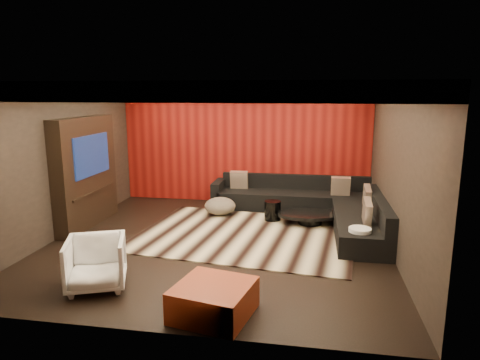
% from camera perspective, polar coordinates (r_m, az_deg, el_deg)
% --- Properties ---
extents(floor, '(6.00, 6.00, 0.02)m').
position_cam_1_polar(floor, '(7.85, -2.93, -8.41)').
color(floor, black).
rests_on(floor, ground).
extents(ceiling, '(6.00, 6.00, 0.02)m').
position_cam_1_polar(ceiling, '(7.37, -3.16, 12.64)').
color(ceiling, silver).
rests_on(ceiling, ground).
extents(wall_back, '(6.00, 0.02, 2.80)m').
position_cam_1_polar(wall_back, '(10.41, 0.61, 4.62)').
color(wall_back, black).
rests_on(wall_back, ground).
extents(wall_left, '(0.02, 6.00, 2.80)m').
position_cam_1_polar(wall_left, '(8.65, -22.89, 2.22)').
color(wall_left, black).
rests_on(wall_left, ground).
extents(wall_right, '(0.02, 6.00, 2.80)m').
position_cam_1_polar(wall_right, '(7.43, 20.23, 0.99)').
color(wall_right, black).
rests_on(wall_right, ground).
extents(red_feature_wall, '(5.98, 0.05, 2.78)m').
position_cam_1_polar(red_feature_wall, '(10.37, 0.57, 4.59)').
color(red_feature_wall, '#6B0C0A').
rests_on(red_feature_wall, ground).
extents(soffit_back, '(6.00, 0.60, 0.22)m').
position_cam_1_polar(soffit_back, '(10.02, 0.34, 11.74)').
color(soffit_back, silver).
rests_on(soffit_back, ground).
extents(soffit_front, '(6.00, 0.60, 0.22)m').
position_cam_1_polar(soffit_front, '(4.78, -10.49, 11.49)').
color(soffit_front, silver).
rests_on(soffit_front, ground).
extents(soffit_left, '(0.60, 4.80, 0.22)m').
position_cam_1_polar(soffit_left, '(8.39, -21.79, 10.91)').
color(soffit_left, silver).
rests_on(soffit_left, ground).
extents(soffit_right, '(0.60, 4.80, 0.22)m').
position_cam_1_polar(soffit_right, '(7.27, 18.52, 11.12)').
color(soffit_right, silver).
rests_on(soffit_right, ground).
extents(cove_back, '(4.80, 0.08, 0.04)m').
position_cam_1_polar(cove_back, '(9.69, 0.00, 11.20)').
color(cove_back, '#FFD899').
rests_on(cove_back, ground).
extents(cove_front, '(4.80, 0.08, 0.04)m').
position_cam_1_polar(cove_front, '(5.10, -9.12, 10.53)').
color(cove_front, '#FFD899').
rests_on(cove_front, ground).
extents(cove_left, '(0.08, 4.80, 0.04)m').
position_cam_1_polar(cove_left, '(8.22, -19.68, 10.43)').
color(cove_left, '#FFD899').
rests_on(cove_left, ground).
extents(cove_right, '(0.08, 4.80, 0.04)m').
position_cam_1_polar(cove_right, '(7.23, 15.76, 10.57)').
color(cove_right, '#FFD899').
rests_on(cove_right, ground).
extents(tv_surround, '(0.30, 2.00, 2.20)m').
position_cam_1_polar(tv_surround, '(9.13, -19.89, 0.99)').
color(tv_surround, black).
rests_on(tv_surround, ground).
extents(tv_screen, '(0.04, 1.30, 0.80)m').
position_cam_1_polar(tv_screen, '(8.99, -19.16, 3.15)').
color(tv_screen, black).
rests_on(tv_screen, ground).
extents(tv_shelf, '(0.04, 1.60, 0.04)m').
position_cam_1_polar(tv_shelf, '(9.13, -18.85, -1.51)').
color(tv_shelf, black).
rests_on(tv_shelf, ground).
extents(rug, '(4.32, 3.45, 0.02)m').
position_cam_1_polar(rug, '(8.21, 0.87, -7.33)').
color(rug, beige).
rests_on(rug, floor).
extents(coffee_table, '(1.53, 1.53, 0.22)m').
position_cam_1_polar(coffee_table, '(8.95, 9.30, -5.05)').
color(coffee_table, black).
rests_on(coffee_table, rug).
extents(drum_stool, '(0.46, 0.46, 0.41)m').
position_cam_1_polar(drum_stool, '(9.07, 4.38, -4.07)').
color(drum_stool, black).
rests_on(drum_stool, rug).
extents(striped_pouf, '(0.87, 0.87, 0.38)m').
position_cam_1_polar(striped_pouf, '(9.46, -2.68, -3.49)').
color(striped_pouf, '#B8A68F').
rests_on(striped_pouf, rug).
extents(white_side_table, '(0.45, 0.45, 0.47)m').
position_cam_1_polar(white_side_table, '(7.49, 15.62, -7.88)').
color(white_side_table, white).
rests_on(white_side_table, floor).
extents(orange_ottoman, '(1.05, 1.05, 0.39)m').
position_cam_1_polar(orange_ottoman, '(5.43, -3.54, -15.66)').
color(orange_ottoman, '#8E3712').
rests_on(orange_ottoman, floor).
extents(armchair, '(1.01, 1.02, 0.72)m').
position_cam_1_polar(armchair, '(6.35, -18.65, -10.45)').
color(armchair, white).
rests_on(armchair, floor).
extents(sectional_sofa, '(3.65, 3.50, 0.75)m').
position_cam_1_polar(sectional_sofa, '(9.38, 10.01, -3.46)').
color(sectional_sofa, black).
rests_on(sectional_sofa, floor).
extents(throw_pillows, '(3.08, 2.72, 0.50)m').
position_cam_1_polar(throw_pillows, '(9.10, 11.07, -1.64)').
color(throw_pillows, '#CFB098').
rests_on(throw_pillows, sectional_sofa).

